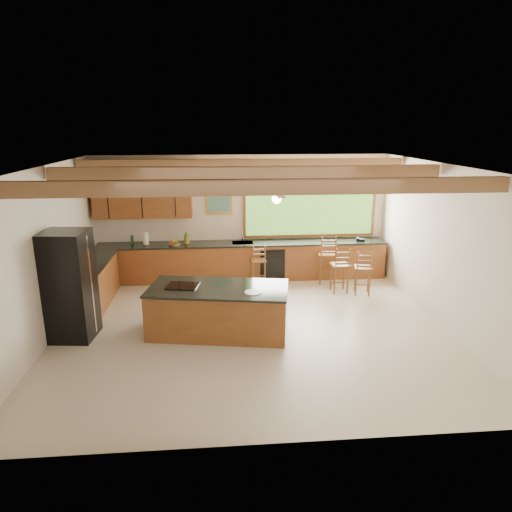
{
  "coord_description": "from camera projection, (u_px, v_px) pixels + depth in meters",
  "views": [
    {
      "loc": [
        -0.61,
        -7.85,
        3.68
      ],
      "look_at": [
        0.14,
        0.8,
        1.18
      ],
      "focal_mm": 32.0,
      "sensor_mm": 36.0,
      "label": 1
    }
  ],
  "objects": [
    {
      "name": "refrigerator",
      "position": [
        69.0,
        286.0,
        7.97
      ],
      "size": [
        0.83,
        0.81,
        1.95
      ],
      "rotation": [
        0.0,
        0.0,
        -0.1
      ],
      "color": "black",
      "rests_on": "ground"
    },
    {
      "name": "bar_stool_c",
      "position": [
        327.0,
        255.0,
        10.84
      ],
      "size": [
        0.44,
        0.44,
        1.19
      ],
      "rotation": [
        0.0,
        0.0,
        -0.04
      ],
      "color": "brown",
      "rests_on": "ground"
    },
    {
      "name": "room_shell",
      "position": [
        240.0,
        206.0,
        8.58
      ],
      "size": [
        7.27,
        6.54,
        3.02
      ],
      "color": "beige",
      "rests_on": "ground"
    },
    {
      "name": "bar_stool_a",
      "position": [
        258.0,
        261.0,
        10.74
      ],
      "size": [
        0.38,
        0.38,
        0.99
      ],
      "rotation": [
        0.0,
        0.0,
        0.07
      ],
      "color": "brown",
      "rests_on": "ground"
    },
    {
      "name": "bar_stool_b",
      "position": [
        341.0,
        266.0,
        10.23
      ],
      "size": [
        0.39,
        0.39,
        1.06
      ],
      "rotation": [
        0.0,
        0.0,
        0.04
      ],
      "color": "brown",
      "rests_on": "ground"
    },
    {
      "name": "island",
      "position": [
        219.0,
        310.0,
        8.31
      ],
      "size": [
        2.66,
        1.59,
        0.89
      ],
      "rotation": [
        0.0,
        0.0,
        -0.17
      ],
      "color": "brown",
      "rests_on": "ground"
    },
    {
      "name": "bar_stool_d",
      "position": [
        364.0,
        269.0,
        10.11
      ],
      "size": [
        0.44,
        0.44,
        1.03
      ],
      "rotation": [
        0.0,
        0.0,
        -0.23
      ],
      "color": "brown",
      "rests_on": "ground"
    },
    {
      "name": "ground",
      "position": [
        252.0,
        328.0,
        8.58
      ],
      "size": [
        7.2,
        7.2,
        0.0
      ],
      "primitive_type": "plane",
      "color": "beige",
      "rests_on": "ground"
    },
    {
      "name": "counter_run",
      "position": [
        209.0,
        266.0,
        10.8
      ],
      "size": [
        7.12,
        3.1,
        1.24
      ],
      "color": "brown",
      "rests_on": "ground"
    }
  ]
}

